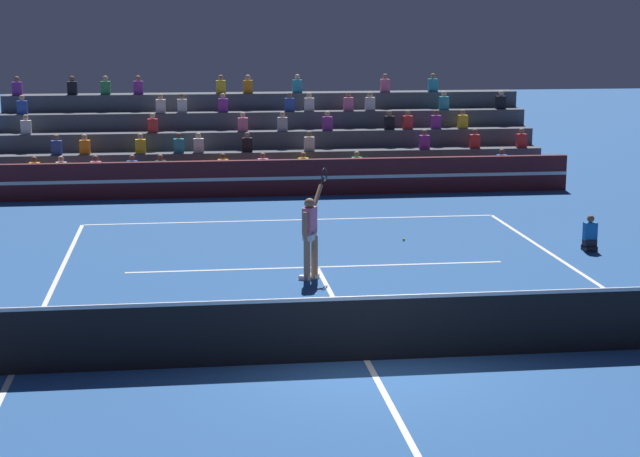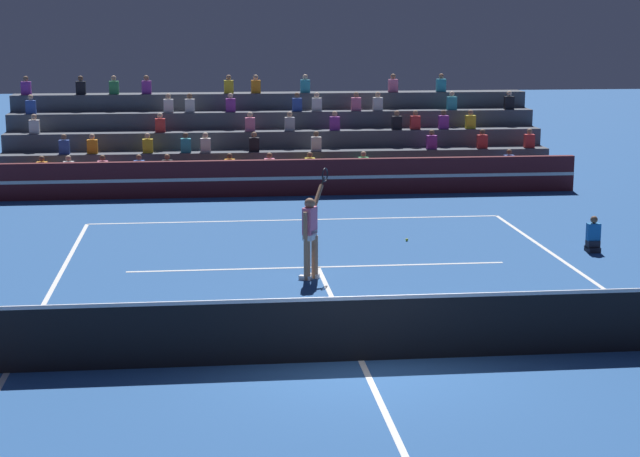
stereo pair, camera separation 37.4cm
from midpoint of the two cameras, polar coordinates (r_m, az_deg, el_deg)
The scene contains 8 objects.
ground_plane at distance 17.13m, azimuth 1.87°, elevation -7.04°, with size 120.00×120.00×0.00m, color #285699.
court_lines at distance 17.12m, azimuth 1.87°, elevation -7.03°, with size 11.10×23.90×0.01m.
tennis_net at distance 16.96m, azimuth 1.88°, elevation -5.30°, with size 12.00×0.10×1.10m.
sponsor_banner_wall at distance 32.35m, azimuth -2.55°, elevation 2.72°, with size 18.00×0.26×1.10m.
bleacher_stand at distance 36.04m, azimuth -3.07°, elevation 4.36°, with size 17.60×4.75×3.38m.
ball_kid_courtside at distance 25.53m, azimuth 13.79°, elevation -0.43°, with size 0.30×0.36×0.84m.
tennis_player at distance 22.04m, azimuth -1.00°, elevation -0.22°, with size 0.76×1.21×2.29m.
tennis_ball at distance 26.00m, azimuth 4.08°, elevation -0.59°, with size 0.07×0.07×0.07m, color #C6DB33.
Camera 1 is at (-2.78, -16.02, 5.41)m, focal length 60.00 mm.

